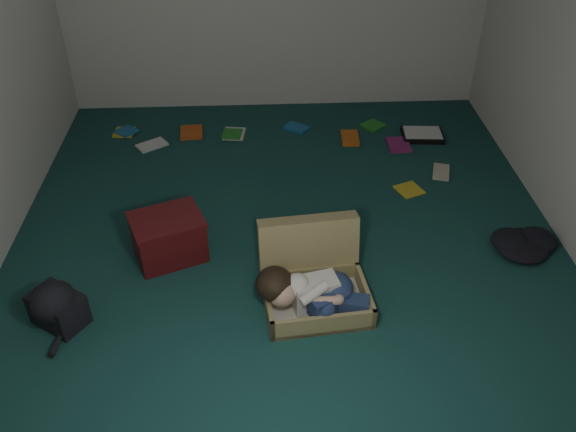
{
  "coord_description": "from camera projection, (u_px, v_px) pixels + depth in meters",
  "views": [
    {
      "loc": [
        -0.17,
        -3.45,
        2.81
      ],
      "look_at": [
        0.0,
        -0.15,
        0.35
      ],
      "focal_mm": 38.0,
      "sensor_mm": 36.0,
      "label": 1
    }
  ],
  "objects": [
    {
      "name": "person",
      "position": [
        311.0,
        292.0,
        3.76
      ],
      "size": [
        0.72,
        0.35,
        0.3
      ],
      "rotation": [
        0.0,
        0.0,
        0.11
      ],
      "color": "silver",
      "rests_on": "suitcase"
    },
    {
      "name": "clothing_pile",
      "position": [
        525.0,
        242.0,
        4.35
      ],
      "size": [
        0.45,
        0.39,
        0.13
      ],
      "primitive_type": null,
      "rotation": [
        0.0,
        0.0,
        0.18
      ],
      "color": "black",
      "rests_on": "floor"
    },
    {
      "name": "floor",
      "position": [
        287.0,
        242.0,
        4.45
      ],
      "size": [
        4.5,
        4.5,
        0.0
      ],
      "primitive_type": "plane",
      "color": "#163F3B",
      "rests_on": "ground"
    },
    {
      "name": "suitcase",
      "position": [
        313.0,
        278.0,
        3.92
      ],
      "size": [
        0.72,
        0.71,
        0.48
      ],
      "rotation": [
        0.0,
        0.0,
        0.11
      ],
      "color": "#9B8C55",
      "rests_on": "floor"
    },
    {
      "name": "book_scatter",
      "position": [
        306.0,
        142.0,
        5.6
      ],
      "size": [
        3.02,
        1.35,
        0.02
      ],
      "color": "gold",
      "rests_on": "floor"
    },
    {
      "name": "paper_tray",
      "position": [
        422.0,
        135.0,
        5.68
      ],
      "size": [
        0.4,
        0.31,
        0.05
      ],
      "rotation": [
        0.0,
        0.0,
        -0.07
      ],
      "color": "black",
      "rests_on": "floor"
    },
    {
      "name": "maroon_bin",
      "position": [
        169.0,
        237.0,
        4.23
      ],
      "size": [
        0.58,
        0.53,
        0.33
      ],
      "rotation": [
        0.0,
        0.0,
        0.38
      ],
      "color": "#4D0F12",
      "rests_on": "floor"
    },
    {
      "name": "backpack",
      "position": [
        58.0,
        308.0,
        3.74
      ],
      "size": [
        0.51,
        0.49,
        0.24
      ],
      "primitive_type": null,
      "rotation": [
        0.0,
        0.0,
        -0.61
      ],
      "color": "black",
      "rests_on": "floor"
    },
    {
      "name": "wall_front",
      "position": [
        322.0,
        375.0,
        1.87
      ],
      "size": [
        4.5,
        0.0,
        4.5
      ],
      "primitive_type": "plane",
      "rotation": [
        -1.57,
        0.0,
        0.0
      ],
      "color": "silver",
      "rests_on": "ground"
    }
  ]
}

